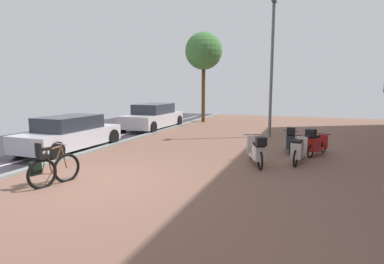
% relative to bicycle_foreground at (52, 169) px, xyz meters
% --- Properties ---
extents(ground, '(21.00, 40.00, 0.13)m').
position_rel_bicycle_foreground_xyz_m(ground, '(2.17, 0.52, -0.42)').
color(ground, '#29212B').
extents(bicycle_foreground, '(0.80, 1.37, 1.11)m').
position_rel_bicycle_foreground_xyz_m(bicycle_foreground, '(0.00, 0.00, 0.00)').
color(bicycle_foreground, black).
rests_on(bicycle_foreground, ground).
extents(scooter_near, '(0.58, 1.68, 0.82)m').
position_rel_bicycle_foreground_xyz_m(scooter_near, '(5.52, 4.36, 0.01)').
color(scooter_near, black).
rests_on(scooter_near, ground).
extents(scooter_mid, '(0.52, 1.65, 0.99)m').
position_rel_bicycle_foreground_xyz_m(scooter_mid, '(5.19, 5.97, 0.05)').
color(scooter_mid, black).
rests_on(scooter_mid, ground).
extents(scooter_far, '(0.88, 1.53, 0.99)m').
position_rel_bicycle_foreground_xyz_m(scooter_far, '(6.02, 5.71, 0.04)').
color(scooter_far, black).
rests_on(scooter_far, ground).
extents(scooter_extra, '(0.91, 1.80, 0.98)m').
position_rel_bicycle_foreground_xyz_m(scooter_extra, '(4.37, 3.65, 0.04)').
color(scooter_extra, black).
rests_on(scooter_extra, ground).
extents(parked_car_near, '(1.82, 4.17, 1.29)m').
position_rel_bicycle_foreground_xyz_m(parked_car_near, '(-2.61, 3.56, 0.22)').
color(parked_car_near, silver).
rests_on(parked_car_near, ground).
extents(parked_car_far, '(1.97, 4.46, 1.40)m').
position_rel_bicycle_foreground_xyz_m(parked_car_far, '(-2.57, 10.19, 0.27)').
color(parked_car_far, silver).
rests_on(parked_car_far, ground).
extents(lamp_post, '(0.20, 0.52, 6.34)m').
position_rel_bicycle_foreground_xyz_m(lamp_post, '(4.03, 9.46, 3.09)').
color(lamp_post, slate).
rests_on(lamp_post, ground).
extents(street_tree, '(2.44, 2.44, 5.92)m').
position_rel_bicycle_foreground_xyz_m(street_tree, '(-0.96, 14.39, 4.26)').
color(street_tree, brown).
rests_on(street_tree, ground).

